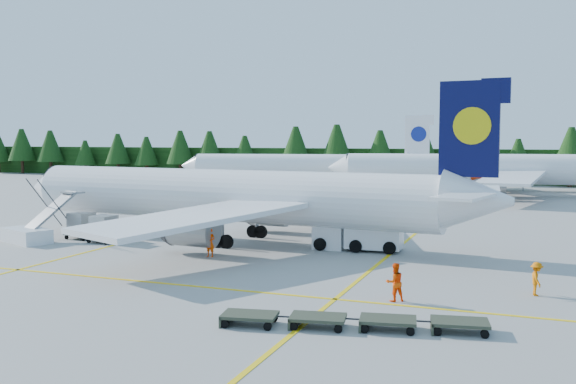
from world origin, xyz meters
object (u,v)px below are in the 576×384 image
(airliner_navy, at_px, (216,196))
(service_truck, at_px, (358,229))
(airliner_red, at_px, (472,170))
(airstairs, at_px, (31,232))

(airliner_navy, relative_size, service_truck, 6.32)
(airliner_red, bearing_deg, airstairs, -129.25)
(airliner_red, bearing_deg, service_truck, -105.77)
(airliner_navy, xyz_separation_m, service_truck, (11.37, -0.10, -2.00))
(airliner_red, xyz_separation_m, airstairs, (-28.14, -52.83, -2.83))
(airliner_red, bearing_deg, airliner_navy, -119.00)
(airliner_navy, relative_size, airliner_red, 0.97)
(airliner_navy, height_order, airliner_red, airliner_red)
(airliner_red, height_order, airstairs, airliner_red)
(airliner_red, xyz_separation_m, service_truck, (-3.77, -47.24, -2.16))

